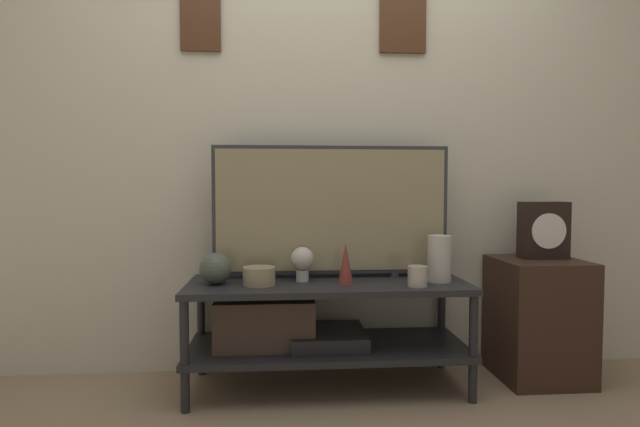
% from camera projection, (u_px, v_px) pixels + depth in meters
% --- Properties ---
extents(ground_plane, '(12.00, 12.00, 0.00)m').
position_uv_depth(ground_plane, '(334.00, 414.00, 2.13)').
color(ground_plane, '#997F60').
extents(wall_back, '(6.40, 0.08, 2.70)m').
position_uv_depth(wall_back, '(322.00, 115.00, 2.65)').
color(wall_back, beige).
rests_on(wall_back, ground_plane).
extents(media_console, '(1.33, 0.50, 0.52)m').
position_uv_depth(media_console, '(305.00, 321.00, 2.39)').
color(media_console, '#232326').
rests_on(media_console, ground_plane).
extents(television, '(1.17, 0.05, 0.66)m').
position_uv_depth(television, '(331.00, 210.00, 2.49)').
color(television, '#333338').
rests_on(television, media_console).
extents(vase_slim_bronze, '(0.07, 0.07, 0.19)m').
position_uv_depth(vase_slim_bronze, '(346.00, 263.00, 2.33)').
color(vase_slim_bronze, brown).
rests_on(vase_slim_bronze, media_console).
extents(vase_wide_bowl, '(0.15, 0.15, 0.08)m').
position_uv_depth(vase_wide_bowl, '(259.00, 276.00, 2.30)').
color(vase_wide_bowl, tan).
rests_on(vase_wide_bowl, media_console).
extents(vase_round_glass, '(0.15, 0.15, 0.15)m').
position_uv_depth(vase_round_glass, '(216.00, 268.00, 2.33)').
color(vase_round_glass, '#4C5647').
rests_on(vase_round_glass, media_console).
extents(vase_tall_ceramic, '(0.11, 0.11, 0.22)m').
position_uv_depth(vase_tall_ceramic, '(439.00, 259.00, 2.39)').
color(vase_tall_ceramic, beige).
rests_on(vase_tall_ceramic, media_console).
extents(candle_jar, '(0.09, 0.09, 0.09)m').
position_uv_depth(candle_jar, '(418.00, 276.00, 2.27)').
color(candle_jar, '#C1B29E').
rests_on(candle_jar, media_console).
extents(decorative_bust, '(0.11, 0.11, 0.17)m').
position_uv_depth(decorative_bust, '(302.00, 261.00, 2.39)').
color(decorative_bust, beige).
rests_on(decorative_bust, media_console).
extents(side_table, '(0.41, 0.42, 0.61)m').
position_uv_depth(side_table, '(538.00, 319.00, 2.53)').
color(side_table, '#382319').
rests_on(side_table, ground_plane).
extents(mantel_clock, '(0.24, 0.11, 0.29)m').
position_uv_depth(mantel_clock, '(544.00, 230.00, 2.54)').
color(mantel_clock, black).
rests_on(mantel_clock, side_table).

